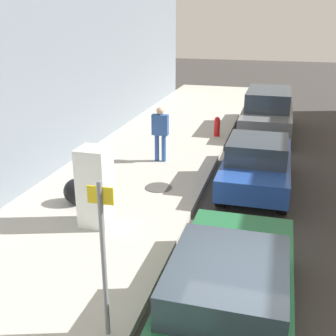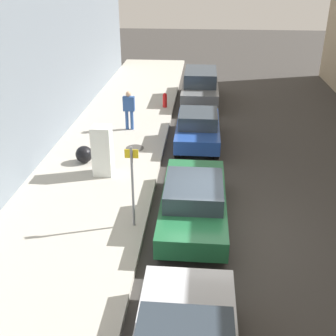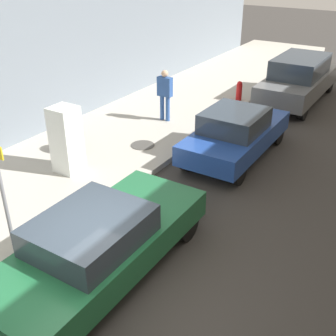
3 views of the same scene
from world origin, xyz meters
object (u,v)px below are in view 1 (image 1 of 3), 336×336
(fire_hydrant, at_px, (217,126))
(street_sign_post, at_px, (103,253))
(trash_bag, at_px, (77,191))
(pedestrian_walking_far, at_px, (160,130))
(parked_sedan_green, at_px, (228,296))
(parked_suv_gray, at_px, (268,111))
(parked_hatchback_blue, at_px, (257,163))
(discarded_refrigerator, at_px, (95,187))

(fire_hydrant, bearing_deg, street_sign_post, -89.37)
(street_sign_post, relative_size, trash_bag, 3.80)
(pedestrian_walking_far, relative_size, parked_sedan_green, 0.37)
(street_sign_post, height_order, pedestrian_walking_far, street_sign_post)
(pedestrian_walking_far, distance_m, parked_suv_gray, 5.70)
(parked_hatchback_blue, relative_size, parked_suv_gray, 0.84)
(street_sign_post, bearing_deg, fire_hydrant, 90.63)
(street_sign_post, bearing_deg, trash_bag, 122.03)
(pedestrian_walking_far, bearing_deg, trash_bag, 143.95)
(street_sign_post, relative_size, fire_hydrant, 3.23)
(pedestrian_walking_far, relative_size, parked_suv_gray, 0.35)
(street_sign_post, distance_m, fire_hydrant, 10.77)
(parked_sedan_green, height_order, parked_hatchback_blue, parked_hatchback_blue)
(parked_suv_gray, bearing_deg, pedestrian_walking_far, -121.82)
(street_sign_post, distance_m, parked_suv_gray, 12.41)
(fire_hydrant, distance_m, parked_sedan_green, 10.31)
(fire_hydrant, xyz_separation_m, trash_bag, (-2.34, -6.80, -0.06))
(trash_bag, xyz_separation_m, pedestrian_walking_far, (1.08, 3.52, 0.68))
(fire_hydrant, distance_m, pedestrian_walking_far, 3.56)
(street_sign_post, xyz_separation_m, trash_bag, (-2.46, 3.93, -1.02))
(discarded_refrigerator, height_order, parked_suv_gray, discarded_refrigerator)
(fire_hydrant, height_order, trash_bag, fire_hydrant)
(street_sign_post, relative_size, pedestrian_walking_far, 1.39)
(fire_hydrant, xyz_separation_m, parked_suv_gray, (1.75, 1.56, 0.34))
(parked_sedan_green, bearing_deg, parked_hatchback_blue, 90.00)
(street_sign_post, bearing_deg, parked_sedan_green, 19.23)
(parked_sedan_green, bearing_deg, parked_suv_gray, 90.00)
(discarded_refrigerator, relative_size, street_sign_post, 0.74)
(parked_hatchback_blue, bearing_deg, pedestrian_walking_far, 161.65)
(fire_hydrant, bearing_deg, pedestrian_walking_far, -110.92)
(fire_hydrant, relative_size, parked_hatchback_blue, 0.18)
(discarded_refrigerator, distance_m, street_sign_post, 3.46)
(discarded_refrigerator, xyz_separation_m, pedestrian_walking_far, (0.17, 4.38, 0.12))
(parked_suv_gray, bearing_deg, discarded_refrigerator, -108.98)
(discarded_refrigerator, distance_m, parked_sedan_green, 4.05)
(discarded_refrigerator, distance_m, trash_bag, 1.38)
(trash_bag, height_order, parked_sedan_green, parked_sedan_green)
(discarded_refrigerator, height_order, parked_hatchback_blue, discarded_refrigerator)
(discarded_refrigerator, xyz_separation_m, parked_suv_gray, (3.17, 9.22, -0.15))
(trash_bag, relative_size, parked_suv_gray, 0.13)
(discarded_refrigerator, distance_m, fire_hydrant, 7.81)
(parked_suv_gray, bearing_deg, parked_hatchback_blue, -90.00)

